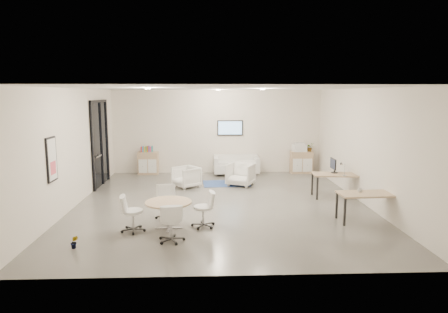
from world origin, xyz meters
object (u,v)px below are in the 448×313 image
sideboard_left (148,163)px  desk_front (367,196)px  loveseat (236,166)px  sideboard_right (301,162)px  round_table (168,205)px  armchair_left (186,176)px  desk_rear (336,176)px  armchair_right (241,173)px

sideboard_left → desk_front: size_ratio=0.62×
loveseat → sideboard_right: bearing=2.8°
loveseat → round_table: (-1.96, -6.14, 0.21)m
round_table → armchair_left: bearing=87.5°
loveseat → desk_rear: loveseat is taller
sideboard_right → loveseat: size_ratio=0.49×
sideboard_right → loveseat: sideboard_right is taller
sideboard_left → sideboard_right: size_ratio=1.02×
sideboard_right → armchair_left: 4.89m
sideboard_left → armchair_right: size_ratio=1.03×
sideboard_left → loveseat: bearing=-3.5°
sideboard_left → loveseat: 3.36m
round_table → sideboard_right: bearing=54.5°
armchair_left → desk_front: (4.52, -3.77, 0.26)m
armchair_left → desk_rear: 4.74m
sideboard_right → desk_front: sideboard_right is taller
armchair_right → desk_rear: size_ratio=0.59×
loveseat → desk_rear: size_ratio=1.22×
sideboard_right → loveseat: bearing=-175.6°
armchair_left → loveseat: bearing=101.5°
sideboard_right → desk_front: (0.18, -6.01, 0.21)m
loveseat → desk_front: 6.43m
desk_rear → desk_front: desk_front is taller
loveseat → desk_front: size_ratio=1.23×
sideboard_left → armchair_left: 2.74m
armchair_left → desk_front: bearing=12.8°
sideboard_left → desk_rear: size_ratio=0.61×
armchair_left → round_table: (-0.18, -4.10, 0.18)m
armchair_right → desk_front: 4.79m
sideboard_left → round_table: 6.50m
armchair_right → round_table: armchair_right is taller
sideboard_left → loveseat: sideboard_left is taller
armchair_left → armchair_right: 1.82m
sideboard_right → round_table: (-4.52, -6.34, 0.14)m
armchair_right → round_table: bearing=-90.1°
armchair_left → desk_rear: (4.51, -1.44, 0.25)m
sideboard_right → desk_rear: size_ratio=0.60×
armchair_right → desk_front: size_ratio=0.60×
loveseat → armchair_left: size_ratio=2.26×
armchair_right → sideboard_right: bearing=64.1°
armchair_right → desk_rear: bearing=-5.9°
round_table → loveseat: bearing=72.3°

